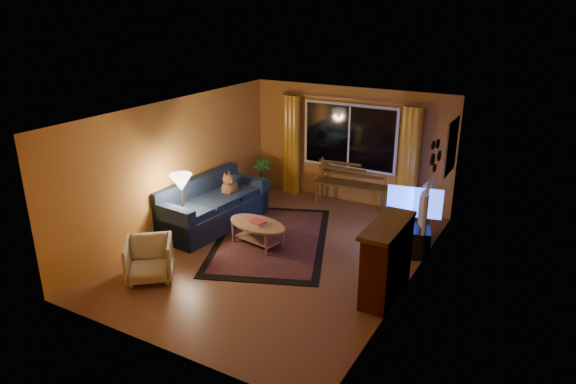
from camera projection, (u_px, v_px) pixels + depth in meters
The scene contains 22 objects.
floor at pixel (280, 254), 8.96m from camera, with size 4.50×6.00×0.02m, color brown.
ceiling at pixel (279, 111), 8.09m from camera, with size 4.50×6.00×0.02m, color white.
wall_back at pixel (350, 145), 10.99m from camera, with size 4.50×0.02×2.50m, color #C68335.
wall_left at pixel (175, 166), 9.57m from camera, with size 0.02×6.00×2.50m, color #C68335.
wall_right at pixel (413, 211), 7.49m from camera, with size 0.02×6.00×2.50m, color #C68335.
window at pixel (349, 137), 10.87m from camera, with size 2.00×0.02×1.30m, color black.
curtain_rod at pixel (350, 100), 10.56m from camera, with size 0.03×0.03×3.20m, color #BF8C3F.
curtain_left at pixel (292, 145), 11.55m from camera, with size 0.36×0.36×2.24m, color orange.
curtain_right at pixel (409, 162), 10.31m from camera, with size 0.36×0.36×2.24m, color orange.
bench at pixel (351, 195), 11.05m from camera, with size 1.58×0.46×0.47m, color #4B3313.
potted_plant at pixel (261, 176), 11.68m from camera, with size 0.46×0.46×0.82m, color #235B1E.
sofa at pixel (212, 203), 9.94m from camera, with size 0.98×2.30×0.93m, color #162139.
dog at pixel (230, 184), 10.25m from camera, with size 0.34×0.47×0.52m, color brown, non-canonical shape.
armchair at pixel (149, 257), 8.04m from camera, with size 0.70×0.66×0.72m, color beige.
floor_lamp at pixel (183, 210), 9.16m from camera, with size 0.21×0.21×1.28m, color #BF8C3F.
rug at pixel (271, 240), 9.46m from camera, with size 1.99×3.14×0.02m, color #682908.
coffee_table at pixel (257, 234), 9.20m from camera, with size 1.18×1.18×0.43m, color #9B6D50.
tv_console at pixel (417, 234), 9.15m from camera, with size 0.39×1.17×0.49m, color black.
television at pixel (420, 203), 8.94m from camera, with size 1.19×0.16×0.69m, color black.
fireplace at pixel (387, 262), 7.50m from camera, with size 0.40×1.20×1.10m, color maroon.
mirror_cluster at pixel (436, 153), 8.39m from camera, with size 0.06×0.60×0.56m, color black, non-canonical shape.
painting at pixel (451, 146), 9.37m from camera, with size 0.04×0.76×0.96m, color orange.
Camera 1 is at (4.07, -6.94, 4.09)m, focal length 32.00 mm.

